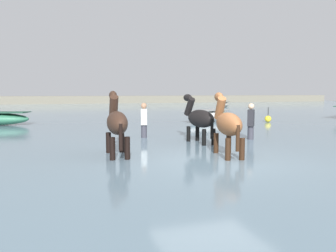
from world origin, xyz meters
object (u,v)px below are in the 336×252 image
Objects in this scene: horse_lead_chestnut at (228,126)px; person_wading_close at (144,125)px; horse_trailing_dark_bay at (117,125)px; boat_mid_outer at (207,116)px; horse_flank_black at (199,120)px; person_wading_mid at (251,126)px; channel_buoy at (268,119)px; boat_distant_west at (224,104)px.

person_wading_close is (-1.11, 3.97, -0.31)m from horse_lead_chestnut.
boat_mid_outer is (6.17, 8.25, -0.45)m from horse_trailing_dark_bay.
horse_trailing_dark_bay reaches higher than boat_mid_outer.
horse_flank_black reaches higher than person_wading_close.
channel_buoy is at bearing 51.42° from person_wading_mid.
person_wading_mid is at bearing 48.64° from horse_lead_chestnut.
horse_lead_chestnut is at bearing -19.04° from horse_trailing_dark_bay.
horse_lead_chestnut is 0.98× the size of horse_trailing_dark_bay.
channel_buoy is (2.95, -1.18, -0.14)m from boat_mid_outer.
horse_lead_chestnut reaches higher than boat_mid_outer.
horse_trailing_dark_bay reaches higher than channel_buoy.
horse_flank_black is 0.74× the size of boat_distant_west.
person_wading_mid is (-1.47, -6.71, 0.12)m from boat_mid_outer.
person_wading_mid is (2.13, 2.42, -0.31)m from horse_lead_chestnut.
boat_mid_outer is at bearing 53.21° from horse_trailing_dark_bay.
person_wading_mid is at bearing -102.35° from boat_mid_outer.
boat_distant_west is at bearing 60.10° from boat_mid_outer.
person_wading_mid is 3.59m from person_wading_close.
boat_mid_outer is 6.87m from person_wading_mid.
horse_trailing_dark_bay is 29.13m from boat_distant_west.
person_wading_mid is at bearing 18.10° from horse_trailing_dark_bay.
person_wading_close is (-1.32, 1.72, -0.27)m from horse_flank_black.
person_wading_mid is at bearing -128.58° from channel_buoy.
person_wading_mid reaches higher than channel_buoy.
person_wading_close is (1.46, 3.08, -0.33)m from horse_trailing_dark_bay.
person_wading_mid is (-10.88, -23.07, 0.16)m from boat_distant_west.
horse_trailing_dark_bay is 1.05× the size of horse_flank_black.
horse_lead_chestnut is 10.32m from channel_buoy.
boat_mid_outer is 3.18m from channel_buoy.
horse_lead_chestnut is 2.26m from horse_flank_black.
horse_flank_black is 2.48× the size of channel_buoy.
boat_distant_west is at bearing 69.77° from channel_buoy.
boat_distant_west is (12.79, 23.25, -0.43)m from horse_flank_black.
boat_mid_outer is 6.99m from person_wading_close.
channel_buoy is at bearing -21.82° from boat_mid_outer.
horse_trailing_dark_bay is 1.24× the size of person_wading_close.
horse_lead_chestnut is at bearing -111.52° from boat_mid_outer.
boat_distant_west is (15.58, 24.61, -0.49)m from horse_trailing_dark_bay.
person_wading_close is 8.63m from channel_buoy.
person_wading_mid is at bearing -115.24° from boat_distant_west.
channel_buoy is at bearing 50.55° from horse_lead_chestnut.
horse_flank_black is 1.18× the size of person_wading_close.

